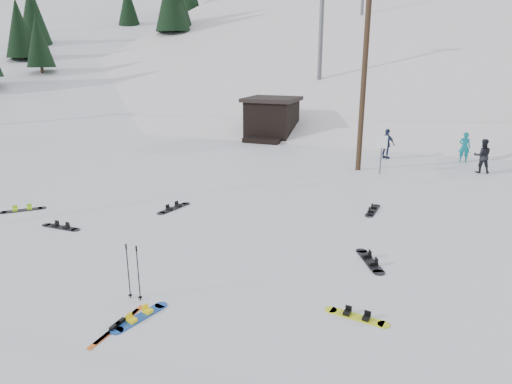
% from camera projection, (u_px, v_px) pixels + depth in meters
% --- Properties ---
extents(ground, '(200.00, 200.00, 0.00)m').
position_uv_depth(ground, '(177.00, 295.00, 10.82)').
color(ground, silver).
rests_on(ground, ground).
extents(ski_slope, '(60.00, 85.24, 65.97)m').
position_uv_depth(ski_slope, '(386.00, 186.00, 63.36)').
color(ski_slope, white).
rests_on(ski_slope, ground).
extents(ridge_left, '(47.54, 95.03, 58.38)m').
position_uv_depth(ridge_left, '(138.00, 168.00, 69.32)').
color(ridge_left, silver).
rests_on(ridge_left, ground).
extents(treeline_left, '(20.00, 64.00, 10.00)m').
position_uv_depth(treeline_left, '(107.00, 100.00, 58.32)').
color(treeline_left, black).
rests_on(treeline_left, ground).
extents(treeline_crest, '(50.00, 6.00, 10.00)m').
position_uv_depth(treeline_crest, '(408.00, 85.00, 87.57)').
color(treeline_crest, black).
rests_on(treeline_crest, ski_slope).
extents(utility_pole, '(2.00, 0.26, 9.00)m').
position_uv_depth(utility_pole, '(364.00, 72.00, 21.27)').
color(utility_pole, '#3A2819').
rests_on(utility_pole, ground).
extents(trail_sign, '(0.50, 0.09, 1.85)m').
position_uv_depth(trail_sign, '(382.00, 148.00, 21.49)').
color(trail_sign, '#595B60').
rests_on(trail_sign, ground).
extents(lift_hut, '(3.40, 4.10, 2.75)m').
position_uv_depth(lift_hut, '(272.00, 118.00, 30.85)').
color(lift_hut, black).
rests_on(lift_hut, ground).
extents(lift_tower_near, '(2.20, 0.36, 8.00)m').
position_uv_depth(lift_tower_near, '(321.00, 24.00, 36.72)').
color(lift_tower_near, '#595B60').
rests_on(lift_tower_near, ski_slope).
extents(hero_snowboard, '(0.58, 1.47, 0.11)m').
position_uv_depth(hero_snowboard, '(140.00, 317.00, 9.85)').
color(hero_snowboard, '#1A4BAC').
rests_on(hero_snowboard, ground).
extents(hero_skis, '(0.14, 1.74, 0.09)m').
position_uv_depth(hero_skis, '(117.00, 325.00, 9.54)').
color(hero_skis, '#C24E13').
rests_on(hero_skis, ground).
extents(ski_poles, '(0.37, 0.10, 1.36)m').
position_uv_depth(ski_poles, '(133.00, 272.00, 10.44)').
color(ski_poles, black).
rests_on(ski_poles, ground).
extents(board_scatter_a, '(1.52, 0.29, 0.11)m').
position_uv_depth(board_scatter_a, '(61.00, 227.00, 15.01)').
color(board_scatter_a, black).
rests_on(board_scatter_a, ground).
extents(board_scatter_b, '(0.58, 1.61, 0.11)m').
position_uv_depth(board_scatter_b, '(174.00, 208.00, 16.87)').
color(board_scatter_b, black).
rests_on(board_scatter_b, ground).
extents(board_scatter_c, '(1.24, 1.22, 0.11)m').
position_uv_depth(board_scatter_c, '(22.00, 210.00, 16.66)').
color(board_scatter_c, black).
rests_on(board_scatter_c, ground).
extents(board_scatter_d, '(0.96, 1.54, 0.12)m').
position_uv_depth(board_scatter_d, '(370.00, 261.00, 12.54)').
color(board_scatter_d, black).
rests_on(board_scatter_d, ground).
extents(board_scatter_e, '(1.43, 0.44, 0.10)m').
position_uv_depth(board_scatter_e, '(357.00, 316.00, 9.87)').
color(board_scatter_e, '#E4F61B').
rests_on(board_scatter_e, ground).
extents(board_scatter_f, '(0.39, 1.58, 0.11)m').
position_uv_depth(board_scatter_f, '(373.00, 210.00, 16.62)').
color(board_scatter_f, black).
rests_on(board_scatter_f, ground).
extents(skier_teal, '(0.63, 0.47, 1.59)m').
position_uv_depth(skier_teal, '(464.00, 147.00, 24.13)').
color(skier_teal, '#0E8990').
rests_on(skier_teal, ground).
extents(skier_dark, '(0.89, 0.74, 1.65)m').
position_uv_depth(skier_dark, '(482.00, 156.00, 21.83)').
color(skier_dark, black).
rests_on(skier_dark, ground).
extents(skier_navy, '(1.03, 0.80, 1.63)m').
position_uv_depth(skier_navy, '(387.00, 144.00, 24.84)').
color(skier_navy, '#1B2645').
rests_on(skier_navy, ground).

